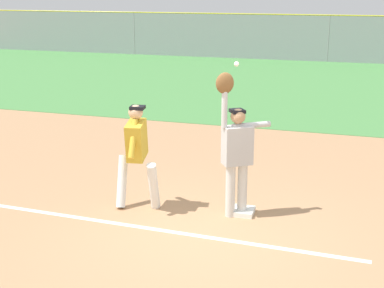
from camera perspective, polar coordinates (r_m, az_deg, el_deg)
name	(u,v)px	position (r m, az deg, el deg)	size (l,w,h in m)	color
ground_plane	(206,235)	(8.31, 1.46, -9.18)	(69.21, 69.21, 0.00)	tan
outfield_grass	(311,85)	(21.16, 11.92, 5.85)	(40.06, 14.02, 0.01)	#4C8C47
first_base	(242,211)	(9.06, 5.07, -6.79)	(0.38, 0.38, 0.08)	white
fielder	(236,147)	(8.64, 4.49, -0.33)	(0.80, 0.60, 2.28)	silver
runner	(137,150)	(8.97, -5.62, -0.58)	(0.80, 0.84, 1.72)	white
baseball	(237,64)	(8.42, 4.53, 8.08)	(0.07, 0.07, 0.07)	white
outfield_fence	(329,38)	(27.95, 13.66, 10.35)	(40.14, 0.08, 2.22)	#93999E
parked_car_blue	(179,37)	(33.36, -1.29, 10.82)	(4.44, 2.19, 1.25)	#23389E
parked_car_red	(263,38)	(32.38, 7.16, 10.56)	(4.44, 2.19, 1.25)	#B21E1E
parked_car_green	(357,41)	(31.94, 16.39, 9.99)	(4.59, 2.52, 1.25)	#1E6B33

